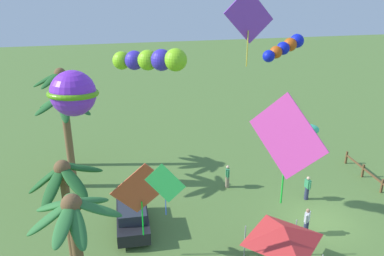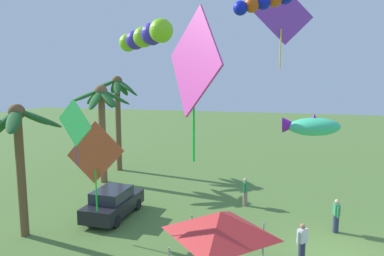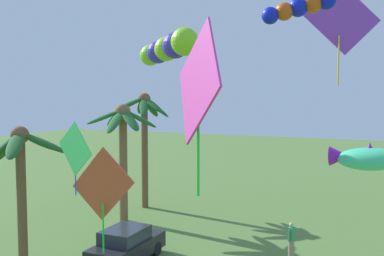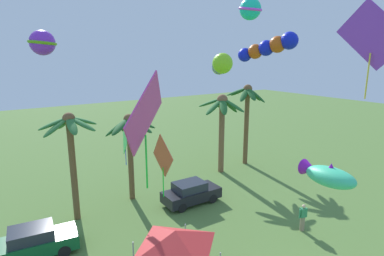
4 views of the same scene
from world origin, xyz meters
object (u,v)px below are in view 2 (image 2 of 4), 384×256
kite_tube_4 (146,36)px  kite_diamond_5 (75,124)px  kite_diamond_6 (194,62)px  kite_tube_8 (266,1)px  parked_car_0 (113,203)px  kite_fish_3 (310,126)px  palm_tree_1 (19,137)px  spectator_2 (302,243)px  kite_diamond_7 (95,154)px  spectator_0 (245,192)px  palm_tree_2 (117,99)px  festival_tent (220,223)px  palm_tree_0 (102,110)px  kite_diamond_0 (282,15)px  spectator_1 (336,216)px

kite_tube_4 → kite_diamond_5: (-6.12, 0.19, -3.65)m
kite_diamond_6 → kite_tube_8: 5.50m
kite_diamond_5 → kite_diamond_6: kite_diamond_6 is taller
parked_car_0 → kite_fish_3: kite_fish_3 is taller
palm_tree_1 → kite_diamond_5: (-1.92, -4.09, 0.98)m
spectator_2 → kite_diamond_7: (-0.06, 8.75, 2.98)m
palm_tree_1 → spectator_0: bearing=-55.1°
spectator_2 → kite_diamond_5: size_ratio=0.69×
kite_fish_3 → palm_tree_2: bearing=58.4°
spectator_0 → festival_tent: bearing=-179.0°
kite_tube_4 → kite_diamond_5: bearing=178.2°
palm_tree_0 → kite_diamond_7: palm_tree_0 is taller
palm_tree_0 → kite_tube_4: bearing=-130.1°
spectator_0 → kite_fish_3: kite_fish_3 is taller
kite_diamond_6 → kite_tube_4: bearing=31.7°
palm_tree_1 → festival_tent: 9.75m
palm_tree_0 → spectator_2: bearing=-121.0°
spectator_0 → kite_diamond_0: 10.14m
kite_fish_3 → kite_diamond_5: kite_diamond_5 is taller
palm_tree_2 → kite_tube_4: kite_tube_4 is taller
kite_fish_3 → kite_tube_8: kite_tube_8 is taller
festival_tent → parked_car_0: bearing=52.2°
spectator_1 → kite_diamond_5: kite_diamond_5 is taller
kite_fish_3 → kite_tube_8: bearing=130.0°
palm_tree_2 → kite_diamond_6: bearing=-145.8°
kite_tube_8 → spectator_0: bearing=13.8°
kite_diamond_7 → palm_tree_1: bearing=102.4°
palm_tree_1 → kite_tube_8: bearing=-80.5°
palm_tree_2 → kite_fish_3: size_ratio=2.93×
palm_tree_0 → kite_diamond_0: kite_diamond_0 is taller
kite_diamond_0 → kite_diamond_7: bearing=135.7°
festival_tent → palm_tree_1: bearing=77.8°
kite_diamond_0 → kite_diamond_7: kite_diamond_0 is taller
kite_diamond_6 → kite_diamond_5: bearing=78.2°
palm_tree_1 → festival_tent: palm_tree_1 is taller
palm_tree_0 → palm_tree_1: 8.47m
parked_car_0 → spectator_0: 7.20m
spectator_0 → kite_tube_4: kite_tube_4 is taller
parked_car_0 → kite_diamond_7: (-2.31, -0.44, 3.04)m
kite_tube_4 → kite_diamond_5: 7.13m
festival_tent → spectator_2: bearing=-43.9°
spectator_2 → kite_tube_4: kite_tube_4 is taller
parked_car_0 → kite_diamond_0: kite_diamond_0 is taller
palm_tree_0 → festival_tent: palm_tree_0 is taller
palm_tree_1 → spectator_2: 12.59m
palm_tree_1 → kite_tube_4: 7.58m
palm_tree_0 → kite_diamond_0: (-0.02, -11.50, 5.68)m
palm_tree_1 → kite_tube_8: kite_tube_8 is taller
palm_tree_0 → spectator_0: palm_tree_0 is taller
parked_car_0 → kite_fish_3: size_ratio=1.58×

